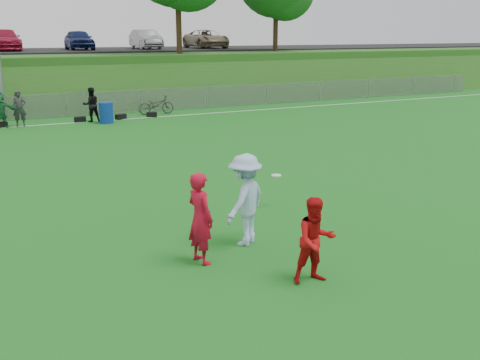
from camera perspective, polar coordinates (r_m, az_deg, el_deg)
ground at (r=10.94m, az=-1.52°, el=-7.69°), size 120.00×120.00×0.00m
sideline_far at (r=27.80m, az=-17.32°, el=5.85°), size 60.00×0.10×0.01m
fence at (r=29.67m, az=-18.06°, el=7.62°), size 58.00×0.06×1.30m
berm at (r=40.46m, az=-20.56°, el=10.51°), size 120.00×18.00×3.00m
parking_lot at (r=42.37m, az=-21.06°, el=12.75°), size 120.00×12.00×0.10m
car_row at (r=41.26m, az=-22.68°, el=13.62°), size 32.04×5.18×1.44m
spectator_row at (r=27.40m, az=-23.52°, el=6.93°), size 7.95×0.81×1.69m
gear_bags at (r=28.02m, az=-15.63°, el=6.31°), size 7.90×0.44×0.26m
player_red_left at (r=10.19m, az=-4.26°, el=-4.07°), size 0.57×0.74×1.80m
player_red_center at (r=9.51m, az=8.06°, el=-6.40°), size 0.83×0.69×1.56m
player_blue at (r=11.04m, az=0.55°, el=-2.12°), size 1.43×1.30×1.93m
frisbee at (r=13.52m, az=3.91°, el=0.50°), size 0.25×0.25×0.02m
recycling_bin at (r=27.21m, az=-14.08°, el=6.97°), size 0.77×0.77×1.02m
bicycle at (r=29.72m, az=-8.92°, el=7.92°), size 1.95×0.74×1.01m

